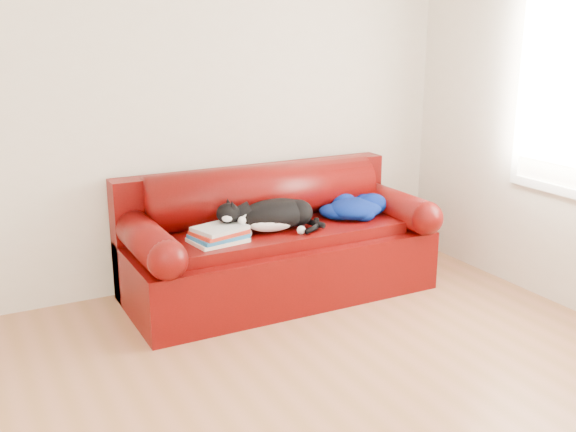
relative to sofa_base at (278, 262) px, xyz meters
name	(u,v)px	position (x,y,z in m)	size (l,w,h in m)	color
ground	(301,423)	(-0.64, -1.49, -0.24)	(4.50, 4.50, 0.00)	#9B683E
room_shell	(326,66)	(-0.52, -1.48, 1.43)	(4.52, 4.02, 2.61)	beige
sofa_base	(278,262)	(0.00, 0.00, 0.00)	(2.10, 0.90, 0.50)	#3B0502
sofa_back	(263,211)	(0.00, 0.24, 0.30)	(2.10, 1.01, 0.88)	#3B0502
book_stack	(219,234)	(-0.49, -0.14, 0.31)	(0.37, 0.31, 0.10)	#F0E3CF
cat	(274,216)	(-0.08, -0.09, 0.37)	(0.72, 0.39, 0.27)	black
blanket	(355,207)	(0.60, -0.04, 0.33)	(0.60, 0.50, 0.16)	#02064F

